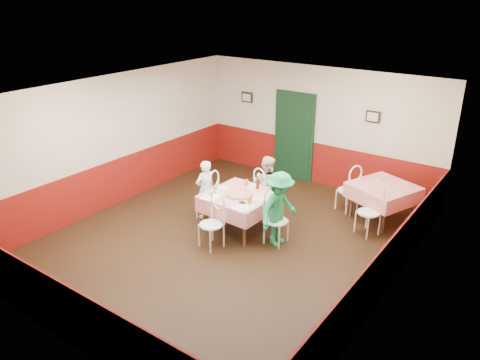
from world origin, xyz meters
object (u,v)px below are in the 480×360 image
Objects in this scene: pizza at (239,194)px; chair_second_a at (348,191)px; wallet at (242,203)px; chair_near at (211,225)px; beer_bottle at (258,183)px; main_table at (240,212)px; chair_right at (276,221)px; second_table at (382,203)px; diner_far at (267,185)px; chair_far at (265,194)px; chair_second_b at (368,213)px; diner_left at (205,189)px; diner_right at (279,209)px; glass_a at (215,189)px; glass_c at (246,183)px; glass_b at (249,200)px; chair_left at (207,197)px.

chair_second_a is at bearing 57.50° from pizza.
chair_second_a reaches higher than wallet.
chair_near is 1.34m from beer_bottle.
chair_right reaches higher than main_table.
second_table is 2.41m from chair_right.
diner_far is at bearing 98.38° from chair_near.
beer_bottle reaches higher than chair_far.
chair_second_a reaches higher than main_table.
main_table is 2.46m from chair_second_b.
diner_left is (-0.86, 0.89, 0.17)m from chair_near.
chair_second_b is at bearing -36.22° from diner_right.
glass_a is 0.84m from beer_bottle.
glass_a is at bearing -16.55° from chair_second_a.
pizza is at bearing -72.26° from glass_c.
glass_b reaches higher than chair_right.
chair_near is (-2.13, -2.88, 0.08)m from second_table.
glass_c is 1.11m from diner_right.
second_table is 1.24× the size of chair_left.
chair_second_b is 8.18× the size of wallet.
diner_right is (1.75, -0.07, 0.26)m from chair_left.
glass_a is (-1.76, -2.26, 0.38)m from chair_second_a.
chair_second_a is at bearing 56.55° from main_table.
beer_bottle is (0.25, 0.02, 0.05)m from glass_c.
chair_second_b is 1.80m from diner_right.
chair_far reaches higher than second_table.
chair_right is 1.84× the size of pizza.
main_table is at bearing 28.21° from glass_a.
chair_right is 0.63m from glass_b.
chair_near is at bearing 102.80° from chair_far.
chair_second_a reaches higher than glass_a.
chair_right is 1.00× the size of chair_second_a.
main_table is 2.92m from second_table.
main_table is 0.57m from wallet.
pizza is 0.44m from glass_b.
glass_b is (-1.69, -2.30, 0.46)m from second_table.
glass_b is at bearing -2.72° from glass_a.
diner_left is at bearing 145.02° from chair_near.
pizza is 3.60× the size of glass_a.
main_table is at bearing 87.35° from chair_right.
diner_far is at bearing 107.27° from glass_b.
main_table is at bearing -127.07° from chair_second_b.
chair_near is 6.63× the size of glass_a.
diner_left reaches higher than glass_a.
diner_far is (0.07, 1.75, 0.19)m from chair_near.
diner_right is (0.90, -0.04, 0.33)m from main_table.
chair_second_a is 2.07m from beer_bottle.
chair_right is at bearing -2.40° from main_table.
beer_bottle is at bearing 93.20° from chair_near.
diner_right reaches higher than diner_left.
chair_near is 6.58× the size of glass_c.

